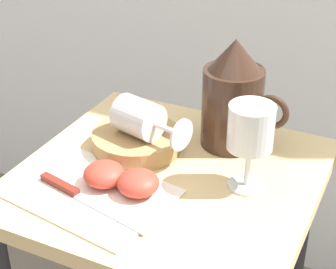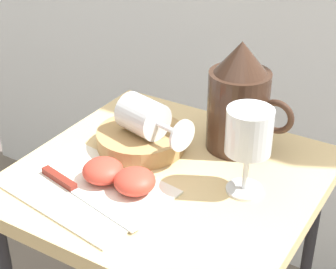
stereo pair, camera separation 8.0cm
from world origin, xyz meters
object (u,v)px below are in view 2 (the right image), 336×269
at_px(wine_glass_upright, 249,136).
at_px(apple_half_left, 103,171).
at_px(table, 168,204).
at_px(pitcher, 239,107).
at_px(basket_tray, 141,139).
at_px(wine_glass_tipped_near, 145,117).
at_px(apple_half_right, 135,181).
at_px(knife, 74,188).

xyz_separation_m(wine_glass_upright, apple_half_left, (-0.22, -0.10, -0.08)).
distance_m(table, pitcher, 0.23).
bearing_deg(basket_tray, wine_glass_upright, -7.14).
bearing_deg(wine_glass_tipped_near, apple_half_right, -63.87).
distance_m(basket_tray, wine_glass_upright, 0.25).
bearing_deg(pitcher, wine_glass_tipped_near, -144.62).
relative_size(table, basket_tray, 3.98).
height_order(apple_half_left, knife, apple_half_left).
distance_m(basket_tray, wine_glass_tipped_near, 0.06).
bearing_deg(apple_half_right, pitcher, 70.48).
distance_m(pitcher, apple_half_right, 0.25).
distance_m(pitcher, apple_half_left, 0.28).
bearing_deg(apple_half_left, wine_glass_upright, 25.17).
height_order(table, knife, knife).
xyz_separation_m(basket_tray, pitcher, (0.16, 0.10, 0.07)).
bearing_deg(wine_glass_upright, apple_half_left, -154.83).
bearing_deg(apple_half_right, basket_tray, 119.65).
bearing_deg(table, wine_glass_tipped_near, 149.50).
bearing_deg(pitcher, wine_glass_upright, -59.33).
bearing_deg(wine_glass_upright, knife, -147.65).
bearing_deg(apple_half_right, apple_half_left, -178.06).
relative_size(table, wine_glass_tipped_near, 4.33).
distance_m(basket_tray, knife, 0.19).
bearing_deg(basket_tray, knife, -94.66).
bearing_deg(table, basket_tray, 151.05).
height_order(table, basket_tray, basket_tray).
bearing_deg(table, pitcher, 66.52).
bearing_deg(wine_glass_tipped_near, basket_tray, 162.11).
bearing_deg(apple_half_right, table, 78.28).
relative_size(pitcher, wine_glass_tipped_near, 1.36).
bearing_deg(wine_glass_tipped_near, apple_half_left, -91.40).
distance_m(table, basket_tray, 0.14).
xyz_separation_m(apple_half_right, knife, (-0.09, -0.05, -0.02)).
bearing_deg(apple_half_left, knife, -115.08).
xyz_separation_m(basket_tray, knife, (-0.02, -0.19, -0.01)).
bearing_deg(table, apple_half_left, -134.81).
height_order(basket_tray, knife, basket_tray).
distance_m(wine_glass_tipped_near, knife, 0.19).
relative_size(table, apple_half_right, 9.52).
xyz_separation_m(table, pitcher, (0.06, 0.15, 0.16)).
relative_size(pitcher, apple_half_left, 3.00).
bearing_deg(table, apple_half_right, -101.72).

